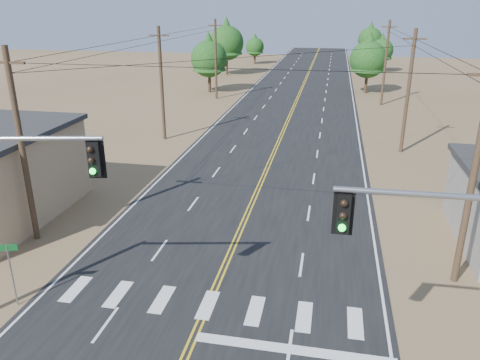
# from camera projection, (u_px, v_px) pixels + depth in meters

# --- Properties ---
(road) EXTENTS (15.00, 200.00, 0.02)m
(road) POSITION_uv_depth(u_px,v_px,m) (274.00, 152.00, 39.66)
(road) COLOR black
(road) RESTS_ON ground
(utility_pole_left_near) EXTENTS (1.80, 0.30, 10.00)m
(utility_pole_left_near) POSITION_uv_depth(u_px,v_px,m) (22.00, 147.00, 23.24)
(utility_pole_left_near) COLOR #4C3826
(utility_pole_left_near) RESTS_ON ground
(utility_pole_left_mid) EXTENTS (1.80, 0.30, 10.00)m
(utility_pole_left_mid) POSITION_uv_depth(u_px,v_px,m) (162.00, 83.00, 41.59)
(utility_pole_left_mid) COLOR #4C3826
(utility_pole_left_mid) RESTS_ON ground
(utility_pole_left_far) EXTENTS (1.80, 0.30, 10.00)m
(utility_pole_left_far) POSITION_uv_depth(u_px,v_px,m) (216.00, 59.00, 59.94)
(utility_pole_left_far) COLOR #4C3826
(utility_pole_left_far) RESTS_ON ground
(utility_pole_right_near) EXTENTS (1.80, 0.30, 10.00)m
(utility_pole_right_near) POSITION_uv_depth(u_px,v_px,m) (474.00, 175.00, 19.43)
(utility_pole_right_near) COLOR #4C3826
(utility_pole_right_near) RESTS_ON ground
(utility_pole_right_mid) EXTENTS (1.80, 0.30, 10.00)m
(utility_pole_right_mid) POSITION_uv_depth(u_px,v_px,m) (408.00, 91.00, 37.78)
(utility_pole_right_mid) COLOR #4C3826
(utility_pole_right_mid) RESTS_ON ground
(utility_pole_right_far) EXTENTS (1.80, 0.30, 10.00)m
(utility_pole_right_far) POSITION_uv_depth(u_px,v_px,m) (385.00, 63.00, 56.13)
(utility_pole_right_far) COLOR #4C3826
(utility_pole_right_far) RESTS_ON ground
(street_sign) EXTENTS (0.81, 0.29, 2.83)m
(street_sign) POSITION_uv_depth(u_px,v_px,m) (10.00, 265.00, 18.85)
(street_sign) COLOR gray
(street_sign) RESTS_ON ground
(tree_left_near) EXTENTS (5.00, 5.00, 8.34)m
(tree_left_near) POSITION_uv_depth(u_px,v_px,m) (209.00, 55.00, 64.43)
(tree_left_near) COLOR #3F2D1E
(tree_left_near) RESTS_ON ground
(tree_left_mid) EXTENTS (5.88, 5.88, 9.79)m
(tree_left_mid) POSITION_uv_depth(u_px,v_px,m) (227.00, 39.00, 80.26)
(tree_left_mid) COLOR #3F2D1E
(tree_left_mid) RESTS_ON ground
(tree_left_far) EXTENTS (3.73, 3.73, 6.21)m
(tree_left_far) POSITION_uv_depth(u_px,v_px,m) (255.00, 45.00, 95.66)
(tree_left_far) COLOR #3F2D1E
(tree_left_far) RESTS_ON ground
(tree_right_near) EXTENTS (5.01, 5.01, 8.35)m
(tree_right_near) POSITION_uv_depth(u_px,v_px,m) (369.00, 56.00, 63.78)
(tree_right_near) COLOR #3F2D1E
(tree_right_near) RESTS_ON ground
(tree_right_mid) EXTENTS (4.15, 4.15, 6.91)m
(tree_right_mid) POSITION_uv_depth(u_px,v_px,m) (382.00, 48.00, 84.19)
(tree_right_mid) COLOR #3F2D1E
(tree_right_mid) RESTS_ON ground
(tree_right_far) EXTENTS (5.00, 5.00, 8.33)m
(tree_right_far) POSITION_uv_depth(u_px,v_px,m) (370.00, 37.00, 99.58)
(tree_right_far) COLOR #3F2D1E
(tree_right_far) RESTS_ON ground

